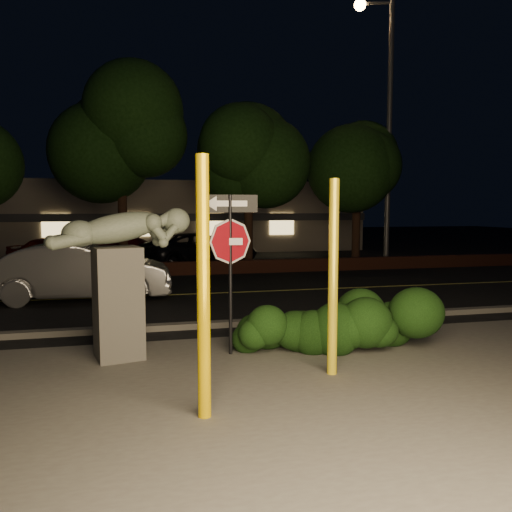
{
  "coord_description": "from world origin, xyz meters",
  "views": [
    {
      "loc": [
        -1.9,
        -7.21,
        2.46
      ],
      "look_at": [
        0.17,
        1.57,
        1.6
      ],
      "focal_mm": 35.0,
      "sensor_mm": 36.0,
      "label": 1
    }
  ],
  "objects": [
    {
      "name": "hedge_center",
      "position": [
        0.26,
        0.93,
        0.44
      ],
      "size": [
        1.85,
        1.33,
        0.88
      ],
      "primitive_type": "ellipsoid",
      "rotation": [
        0.0,
        0.0,
        -0.36
      ],
      "color": "black",
      "rests_on": "ground"
    },
    {
      "name": "patio",
      "position": [
        0.0,
        -1.0,
        0.01
      ],
      "size": [
        14.0,
        6.0,
        0.02
      ],
      "primitive_type": "cube",
      "color": "#4C4944",
      "rests_on": "ground"
    },
    {
      "name": "signpost",
      "position": [
        -0.43,
        0.88,
        1.91
      ],
      "size": [
        0.91,
        0.12,
        2.69
      ],
      "rotation": [
        0.0,
        0.0,
        -0.08
      ],
      "color": "black",
      "rests_on": "ground"
    },
    {
      "name": "parked_car_darkred",
      "position": [
        -2.38,
        14.93,
        0.7
      ],
      "size": [
        4.85,
        2.06,
        1.4
      ],
      "primitive_type": "imported",
      "rotation": [
        0.0,
        0.0,
        1.55
      ],
      "color": "#38060C",
      "rests_on": "ground"
    },
    {
      "name": "tree_far_b",
      "position": [
        -2.5,
        13.2,
        6.05
      ],
      "size": [
        5.2,
        5.2,
        8.41
      ],
      "color": "black",
      "rests_on": "ground"
    },
    {
      "name": "ground",
      "position": [
        0.0,
        10.0,
        0.0
      ],
      "size": [
        90.0,
        90.0,
        0.0
      ],
      "primitive_type": "plane",
      "color": "black",
      "rests_on": "ground"
    },
    {
      "name": "lane_marking",
      "position": [
        0.0,
        7.0,
        0.02
      ],
      "size": [
        80.0,
        0.12,
        0.0
      ],
      "primitive_type": "cube",
      "color": "#B1AD47",
      "rests_on": "road"
    },
    {
      "name": "sculpture",
      "position": [
        -2.21,
        1.11,
        1.52
      ],
      "size": [
        2.31,
        1.08,
        2.47
      ],
      "rotation": [
        0.0,
        0.0,
        0.23
      ],
      "color": "#4C4944",
      "rests_on": "ground"
    },
    {
      "name": "curb",
      "position": [
        0.0,
        2.9,
        0.06
      ],
      "size": [
        80.0,
        0.25,
        0.12
      ],
      "primitive_type": "cube",
      "color": "#4C4944",
      "rests_on": "ground"
    },
    {
      "name": "parking_lot",
      "position": [
        0.0,
        17.0,
        0.01
      ],
      "size": [
        40.0,
        12.0,
        0.01
      ],
      "primitive_type": "cube",
      "color": "black",
      "rests_on": "ground"
    },
    {
      "name": "silver_sedan",
      "position": [
        -3.43,
        6.7,
        0.78
      ],
      "size": [
        4.8,
        1.8,
        1.56
      ],
      "primitive_type": "imported",
      "rotation": [
        0.0,
        0.0,
        1.54
      ],
      "color": "#BBBBC0",
      "rests_on": "ground"
    },
    {
      "name": "streetlight",
      "position": [
        8.51,
        12.93,
        6.74
      ],
      "size": [
        1.65,
        0.75,
        11.33
      ],
      "rotation": [
        0.0,
        0.0,
        -0.29
      ],
      "color": "#4A4A4F",
      "rests_on": "ground"
    },
    {
      "name": "parked_car_dark",
      "position": [
        0.66,
        14.02,
        0.72
      ],
      "size": [
        5.67,
        4.19,
        1.43
      ],
      "primitive_type": "imported",
      "rotation": [
        0.0,
        0.0,
        1.97
      ],
      "color": "black",
      "rests_on": "ground"
    },
    {
      "name": "hedge_far_right",
      "position": [
        2.42,
        0.66,
        0.56
      ],
      "size": [
        1.89,
        1.57,
        1.13
      ],
      "primitive_type": "ellipsoid",
      "rotation": [
        0.0,
        0.0,
        0.41
      ],
      "color": "black",
      "rests_on": "ground"
    },
    {
      "name": "yellow_pole_left",
      "position": [
        -1.19,
        -1.56,
        1.53
      ],
      "size": [
        0.15,
        0.15,
        3.07
      ],
      "primitive_type": "cylinder",
      "color": "#F7C502",
      "rests_on": "ground"
    },
    {
      "name": "building",
      "position": [
        0.0,
        24.99,
        2.0
      ],
      "size": [
        22.0,
        10.2,
        4.0
      ],
      "color": "slate",
      "rests_on": "ground"
    },
    {
      "name": "road",
      "position": [
        0.0,
        7.0,
        0.01
      ],
      "size": [
        80.0,
        8.0,
        0.01
      ],
      "primitive_type": "cube",
      "color": "black",
      "rests_on": "ground"
    },
    {
      "name": "yellow_pole_right",
      "position": [
        0.85,
        -0.46,
        1.44
      ],
      "size": [
        0.14,
        0.14,
        2.89
      ],
      "primitive_type": "cylinder",
      "color": "yellow",
      "rests_on": "ground"
    },
    {
      "name": "parked_car_red",
      "position": [
        -5.01,
        14.17,
        0.68
      ],
      "size": [
        4.3,
        2.64,
        1.37
      ],
      "primitive_type": "imported",
      "rotation": [
        0.0,
        0.0,
        1.3
      ],
      "color": "maroon",
      "rests_on": "ground"
    },
    {
      "name": "tree_far_c",
      "position": [
        2.5,
        12.8,
        5.66
      ],
      "size": [
        4.8,
        4.8,
        7.84
      ],
      "color": "black",
      "rests_on": "ground"
    },
    {
      "name": "hedge_right",
      "position": [
        1.49,
        0.7,
        0.6
      ],
      "size": [
        2.05,
        1.49,
        1.2
      ],
      "primitive_type": "ellipsoid",
      "rotation": [
        0.0,
        0.0,
        0.31
      ],
      "color": "black",
      "rests_on": "ground"
    },
    {
      "name": "brick_wall",
      "position": [
        0.0,
        11.3,
        0.25
      ],
      "size": [
        40.0,
        0.35,
        0.5
      ],
      "primitive_type": "cube",
      "color": "#4C2318",
      "rests_on": "ground"
    },
    {
      "name": "tree_far_d",
      "position": [
        7.5,
        13.3,
        5.42
      ],
      "size": [
        4.4,
        4.4,
        7.42
      ],
      "color": "black",
      "rests_on": "ground"
    }
  ]
}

